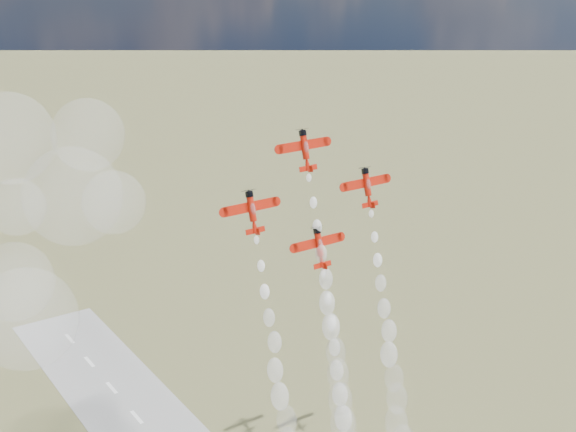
% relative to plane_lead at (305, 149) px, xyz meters
% --- Properties ---
extents(plane_lead, '(12.15, 4.75, 8.50)m').
position_rel_plane_lead_xyz_m(plane_lead, '(0.00, 0.00, 0.00)').
color(plane_lead, '#B81809').
rests_on(plane_lead, ground).
extents(plane_left, '(12.15, 4.75, 8.50)m').
position_rel_plane_lead_xyz_m(plane_left, '(-14.64, -2.74, -9.87)').
color(plane_left, '#B81809').
rests_on(plane_left, ground).
extents(plane_right, '(12.15, 4.75, 8.50)m').
position_rel_plane_lead_xyz_m(plane_right, '(14.64, -2.74, -9.87)').
color(plane_right, '#B81809').
rests_on(plane_right, ground).
extents(plane_slot, '(12.15, 4.75, 8.50)m').
position_rel_plane_lead_xyz_m(plane_slot, '(0.00, -5.48, -19.74)').
color(plane_slot, '#B81809').
rests_on(plane_slot, ground).
extents(smoke_trail_lead, '(5.34, 17.01, 54.88)m').
position_rel_plane_lead_xyz_m(smoke_trail_lead, '(-0.06, -12.65, -46.45)').
color(smoke_trail_lead, white).
rests_on(smoke_trail_lead, plane_lead).
extents(smoke_trail_right, '(6.11, 16.66, 54.41)m').
position_rel_plane_lead_xyz_m(smoke_trail_right, '(14.65, -15.27, -56.05)').
color(smoke_trail_right, white).
rests_on(smoke_trail_right, plane_right).
extents(drifted_smoke_cloud, '(61.17, 38.14, 62.36)m').
position_rel_plane_lead_xyz_m(drifted_smoke_cloud, '(-53.56, 24.44, -7.90)').
color(drifted_smoke_cloud, white).
rests_on(drifted_smoke_cloud, ground).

